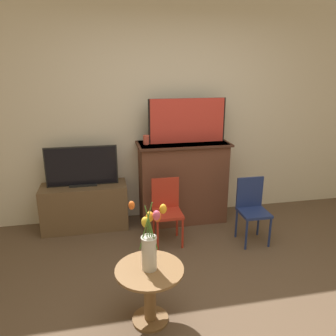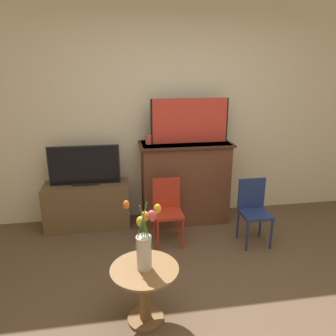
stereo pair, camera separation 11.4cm
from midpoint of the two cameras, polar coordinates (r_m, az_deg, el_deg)
ground_plane at (r=2.76m, az=10.64°, el=-26.23°), size 14.00×14.00×0.00m
wall_back at (r=4.09m, az=1.61°, el=9.84°), size 8.00×0.06×2.70m
fireplace_mantel at (r=4.07m, az=3.75°, el=-2.31°), size 1.11×0.48×1.01m
painting at (r=3.90m, az=4.68°, el=8.19°), size 0.93×0.03×0.52m
mantel_candle at (r=3.85m, az=-2.57°, el=4.96°), size 0.07×0.07×0.11m
tv_stand at (r=4.09m, az=-13.06°, el=-6.36°), size 1.00×0.38×0.54m
tv_monitor at (r=3.93m, az=-13.55°, el=0.35°), size 0.82×0.12×0.47m
chair_red at (r=3.61m, az=0.82°, el=-6.79°), size 0.30×0.30×0.72m
chair_blue at (r=3.73m, az=15.53°, el=-6.62°), size 0.30×0.30×0.72m
side_table at (r=2.62m, az=-2.71°, el=-19.89°), size 0.51×0.51×0.46m
vase_tulips at (r=2.41m, az=-2.67°, el=-12.70°), size 0.26×0.16×0.55m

